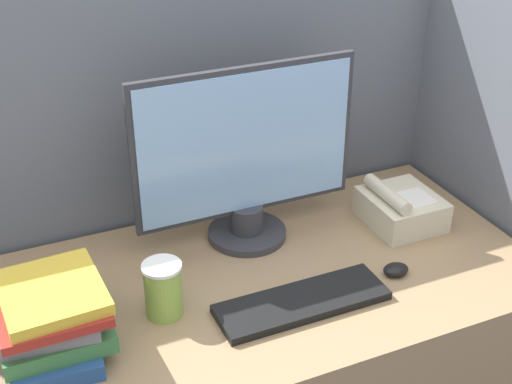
% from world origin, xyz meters
% --- Properties ---
extents(cubicle_panel_rear, '(1.82, 0.04, 1.42)m').
position_xyz_m(cubicle_panel_rear, '(0.00, 0.75, 0.71)').
color(cubicle_panel_rear, slate).
rests_on(cubicle_panel_rear, ground_plane).
extents(cubicle_panel_right, '(0.04, 0.77, 1.42)m').
position_xyz_m(cubicle_panel_right, '(0.75, 0.38, 0.71)').
color(cubicle_panel_right, slate).
rests_on(cubicle_panel_right, ground_plane).
extents(monitor, '(0.58, 0.21, 0.47)m').
position_xyz_m(monitor, '(0.08, 0.54, 0.99)').
color(monitor, '#333338').
rests_on(monitor, desk).
extents(keyboard, '(0.40, 0.13, 0.02)m').
position_xyz_m(keyboard, '(0.08, 0.21, 0.78)').
color(keyboard, black).
rests_on(keyboard, desk).
extents(mouse, '(0.06, 0.05, 0.03)m').
position_xyz_m(mouse, '(0.34, 0.23, 0.78)').
color(mouse, black).
rests_on(mouse, desk).
extents(coffee_cup, '(0.09, 0.09, 0.13)m').
position_xyz_m(coffee_cup, '(-0.22, 0.32, 0.84)').
color(coffee_cup, '#8CB247').
rests_on(coffee_cup, desk).
extents(book_stack, '(0.23, 0.29, 0.16)m').
position_xyz_m(book_stack, '(-0.46, 0.31, 0.85)').
color(book_stack, '#264C8C').
rests_on(book_stack, desk).
extents(desk_telephone, '(0.18, 0.20, 0.12)m').
position_xyz_m(desk_telephone, '(0.48, 0.43, 0.82)').
color(desk_telephone, beige).
rests_on(desk_telephone, desk).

